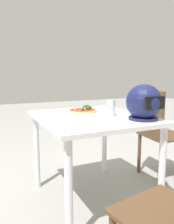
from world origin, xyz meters
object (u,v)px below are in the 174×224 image
object	(u,v)px
chair_side	(157,130)
drinking_glass	(111,108)
motorcycle_helmet	(144,103)
pizza	(83,110)
dining_table	(92,127)

from	to	relation	value
chair_side	drinking_glass	bearing A→B (deg)	15.43
drinking_glass	motorcycle_helmet	bearing A→B (deg)	121.09
chair_side	motorcycle_helmet	bearing A→B (deg)	38.36
pizza	chair_side	world-z (taller)	chair_side
dining_table	drinking_glass	world-z (taller)	drinking_glass
dining_table	drinking_glass	distance (m)	0.22
motorcycle_helmet	pizza	bearing A→B (deg)	-57.50
chair_side	pizza	bearing A→B (deg)	-2.17
drinking_glass	chair_side	world-z (taller)	chair_side
pizza	drinking_glass	bearing A→B (deg)	123.98
motorcycle_helmet	chair_side	world-z (taller)	motorcycle_helmet
pizza	drinking_glass	size ratio (longest dim) A/B	1.85
dining_table	drinking_glass	bearing A→B (deg)	148.46
dining_table	pizza	world-z (taller)	pizza
drinking_glass	pizza	bearing A→B (deg)	-56.02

